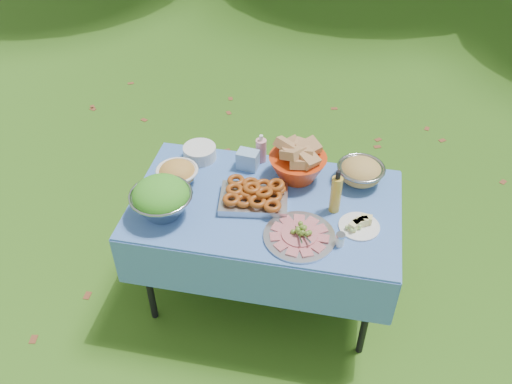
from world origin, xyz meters
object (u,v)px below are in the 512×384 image
salad_bowl (161,198)px  charcuterie_platter (300,231)px  plate_stack (200,152)px  pasta_bowl_steel (361,171)px  oil_bottle (336,191)px  bread_bowl (298,162)px  picnic_table (265,250)px

salad_bowl → charcuterie_platter: 0.74m
plate_stack → charcuterie_platter: size_ratio=0.53×
pasta_bowl_steel → oil_bottle: size_ratio=1.00×
pasta_bowl_steel → plate_stack: bearing=178.0°
plate_stack → bread_bowl: 0.61m
plate_stack → pasta_bowl_steel: bearing=-2.0°
bread_bowl → oil_bottle: bearing=-45.6°
pasta_bowl_steel → bread_bowl: bearing=-174.7°
salad_bowl → bread_bowl: (0.66, 0.45, 0.00)m
salad_bowl → oil_bottle: size_ratio=1.24×
picnic_table → bread_bowl: bread_bowl is taller
plate_stack → picnic_table: bearing=-34.8°
picnic_table → salad_bowl: salad_bowl is taller
pasta_bowl_steel → oil_bottle: 0.31m
bread_bowl → oil_bottle: 0.34m
plate_stack → pasta_bowl_steel: (0.96, -0.03, 0.03)m
pasta_bowl_steel → charcuterie_platter: bearing=-118.1°
plate_stack → oil_bottle: 0.90m
charcuterie_platter → pasta_bowl_steel: bearing=61.9°
salad_bowl → plate_stack: (0.06, 0.51, -0.07)m
bread_bowl → pasta_bowl_steel: 0.36m
bread_bowl → charcuterie_platter: (0.08, -0.48, -0.07)m
salad_bowl → charcuterie_platter: bearing=-2.7°
bread_bowl → pasta_bowl_steel: (0.36, 0.03, -0.04)m
bread_bowl → salad_bowl: bearing=-145.8°
salad_bowl → pasta_bowl_steel: (1.02, 0.48, -0.04)m
picnic_table → plate_stack: 0.70m
pasta_bowl_steel → picnic_table: bearing=-149.9°
bread_bowl → pasta_bowl_steel: bread_bowl is taller
pasta_bowl_steel → charcuterie_platter: 0.59m
picnic_table → plate_stack: size_ratio=7.39×
plate_stack → pasta_bowl_steel: pasta_bowl_steel is taller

